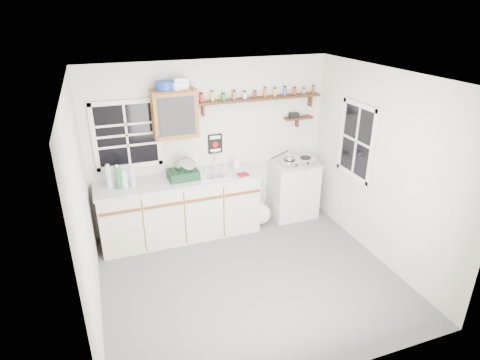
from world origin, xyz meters
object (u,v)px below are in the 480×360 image
upper_cabinet (175,113)px  hotplate (297,161)px  right_cabinet (293,189)px  spice_shelf (259,98)px  main_cabinet (181,208)px  dish_rack (184,172)px

upper_cabinet → hotplate: 2.05m
right_cabinet → upper_cabinet: size_ratio=1.40×
upper_cabinet → spice_shelf: upper_cabinet is taller
right_cabinet → upper_cabinet: upper_cabinet is taller
main_cabinet → upper_cabinet: bearing=76.3°
main_cabinet → dish_rack: size_ratio=5.37×
right_cabinet → spice_shelf: bearing=161.1°
upper_cabinet → dish_rack: 0.82m
right_cabinet → hotplate: bearing=-24.8°
right_cabinet → upper_cabinet: 2.26m
main_cabinet → dish_rack: (0.09, -0.00, 0.56)m
right_cabinet → dish_rack: (-1.75, -0.03, 0.56)m
main_cabinet → dish_rack: dish_rack is taller
dish_rack → upper_cabinet: bearing=106.7°
main_cabinet → upper_cabinet: (0.03, 0.14, 1.36)m
hotplate → upper_cabinet: bearing=173.3°
right_cabinet → dish_rack: 1.84m
hotplate → main_cabinet: bearing=177.8°
spice_shelf → hotplate: bearing=-19.4°
right_cabinet → spice_shelf: (-0.55, 0.19, 1.48)m
main_cabinet → hotplate: (1.88, 0.01, 0.49)m
main_cabinet → dish_rack: 0.57m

